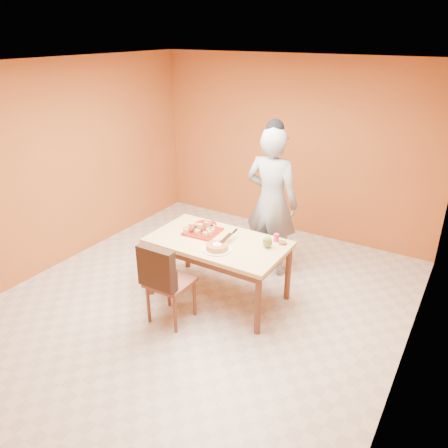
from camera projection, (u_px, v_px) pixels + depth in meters
The scene contains 17 objects.
floor at pixel (203, 302), 5.27m from camera, with size 5.00×5.00×0.00m, color #B8AB9D.
ceiling at pixel (197, 65), 4.16m from camera, with size 5.00×5.00×0.00m, color silver.
wall_back at pixel (292, 148), 6.66m from camera, with size 4.50×4.50×0.00m, color #B45C29.
wall_left at pixel (60, 166), 5.78m from camera, with size 5.00×5.00×0.00m, color #B45C29.
wall_right at pixel (423, 247), 3.64m from camera, with size 5.00×5.00×0.00m, color #B45C29.
dining_table at pixel (218, 248), 5.11m from camera, with size 1.60×0.90×0.76m.
dining_chair at pixel (169, 280), 4.74m from camera, with size 0.46×0.53×0.99m.
pastry_pile at pixel (203, 226), 5.24m from camera, with size 0.35×0.35×0.11m, color tan, non-canonical shape.
person at pixel (271, 202), 5.59m from camera, with size 0.72×0.47×1.96m, color gray.
pastry_platter at pixel (203, 232), 5.27m from camera, with size 0.39×0.39×0.02m, color maroon.
red_dinner_plate at pixel (205, 225), 5.46m from camera, with size 0.28×0.28×0.02m, color maroon.
white_cake_plate at pixel (217, 249), 4.86m from camera, with size 0.32×0.32×0.01m, color silver.
sponge_cake at pixel (217, 247), 4.84m from camera, with size 0.25×0.25×0.06m, color #C58033.
cake_server at pixel (226, 238), 4.96m from camera, with size 0.06×0.29×0.01m, color silver.
egg_ornament at pixel (267, 242), 4.89m from camera, with size 0.11×0.09×0.14m, color olive.
magenta_glass at pixel (276, 238), 5.04m from camera, with size 0.06×0.06×0.09m, color #CE1E69.
checker_tin at pixel (283, 243), 4.99m from camera, with size 0.09×0.09×0.03m, color #3A220F.
Camera 1 is at (2.52, -3.64, 3.02)m, focal length 35.00 mm.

